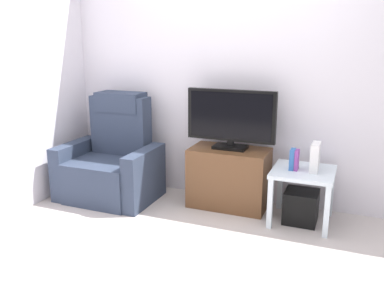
{
  "coord_description": "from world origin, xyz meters",
  "views": [
    {
      "loc": [
        1.1,
        -2.87,
        1.64
      ],
      "look_at": [
        -0.27,
        0.5,
        0.7
      ],
      "focal_mm": 38.7,
      "sensor_mm": 36.0,
      "label": 1
    }
  ],
  "objects_px": {
    "tv_stand": "(229,178)",
    "side_table": "(303,179)",
    "subwoofer_box": "(301,206)",
    "television": "(231,118)",
    "book_leftmost": "(292,159)",
    "recliner_armchair": "(112,162)",
    "book_middle": "(297,160)",
    "game_console": "(315,157)"
  },
  "relations": [
    {
      "from": "tv_stand",
      "to": "side_table",
      "type": "bearing_deg",
      "value": -8.6
    },
    {
      "from": "television",
      "to": "game_console",
      "type": "height_order",
      "value": "television"
    },
    {
      "from": "television",
      "to": "book_middle",
      "type": "bearing_deg",
      "value": -12.63
    },
    {
      "from": "tv_stand",
      "to": "recliner_armchair",
      "type": "xyz_separation_m",
      "value": [
        -1.22,
        -0.19,
        0.08
      ]
    },
    {
      "from": "television",
      "to": "game_console",
      "type": "bearing_deg",
      "value": -8.26
    },
    {
      "from": "book_leftmost",
      "to": "book_middle",
      "type": "xyz_separation_m",
      "value": [
        0.04,
        0.0,
        -0.0
      ]
    },
    {
      "from": "side_table",
      "to": "book_middle",
      "type": "relative_size",
      "value": 2.95
    },
    {
      "from": "subwoofer_box",
      "to": "television",
      "type": "bearing_deg",
      "value": 169.95
    },
    {
      "from": "game_console",
      "to": "book_middle",
      "type": "bearing_deg",
      "value": -168.82
    },
    {
      "from": "television",
      "to": "side_table",
      "type": "xyz_separation_m",
      "value": [
        0.72,
        -0.13,
        -0.48
      ]
    },
    {
      "from": "book_leftmost",
      "to": "subwoofer_box",
      "type": "bearing_deg",
      "value": 11.31
    },
    {
      "from": "tv_stand",
      "to": "book_leftmost",
      "type": "xyz_separation_m",
      "value": [
        0.62,
        -0.13,
        0.29
      ]
    },
    {
      "from": "tv_stand",
      "to": "subwoofer_box",
      "type": "height_order",
      "value": "tv_stand"
    },
    {
      "from": "book_middle",
      "to": "game_console",
      "type": "bearing_deg",
      "value": 11.18
    },
    {
      "from": "recliner_armchair",
      "to": "book_leftmost",
      "type": "distance_m",
      "value": 1.86
    },
    {
      "from": "recliner_armchair",
      "to": "side_table",
      "type": "bearing_deg",
      "value": -0.09
    },
    {
      "from": "tv_stand",
      "to": "recliner_armchair",
      "type": "height_order",
      "value": "recliner_armchair"
    },
    {
      "from": "subwoofer_box",
      "to": "book_middle",
      "type": "height_order",
      "value": "book_middle"
    },
    {
      "from": "tv_stand",
      "to": "subwoofer_box",
      "type": "distance_m",
      "value": 0.75
    },
    {
      "from": "tv_stand",
      "to": "book_leftmost",
      "type": "relative_size",
      "value": 4.05
    },
    {
      "from": "television",
      "to": "game_console",
      "type": "distance_m",
      "value": 0.86
    },
    {
      "from": "television",
      "to": "book_leftmost",
      "type": "height_order",
      "value": "television"
    },
    {
      "from": "recliner_armchair",
      "to": "side_table",
      "type": "distance_m",
      "value": 1.95
    },
    {
      "from": "tv_stand",
      "to": "recliner_armchair",
      "type": "bearing_deg",
      "value": -170.95
    },
    {
      "from": "recliner_armchair",
      "to": "subwoofer_box",
      "type": "distance_m",
      "value": 1.96
    },
    {
      "from": "tv_stand",
      "to": "book_leftmost",
      "type": "distance_m",
      "value": 0.7
    },
    {
      "from": "subwoofer_box",
      "to": "book_leftmost",
      "type": "bearing_deg",
      "value": -168.69
    },
    {
      "from": "book_middle",
      "to": "recliner_armchair",
      "type": "bearing_deg",
      "value": -178.01
    },
    {
      "from": "tv_stand",
      "to": "television",
      "type": "xyz_separation_m",
      "value": [
        -0.0,
        0.02,
        0.6
      ]
    },
    {
      "from": "book_leftmost",
      "to": "television",
      "type": "bearing_deg",
      "value": 166.63
    },
    {
      "from": "recliner_armchair",
      "to": "book_leftmost",
      "type": "relative_size",
      "value": 5.74
    },
    {
      "from": "side_table",
      "to": "game_console",
      "type": "height_order",
      "value": "game_console"
    },
    {
      "from": "tv_stand",
      "to": "book_leftmost",
      "type": "bearing_deg",
      "value": -11.73
    },
    {
      "from": "tv_stand",
      "to": "television",
      "type": "bearing_deg",
      "value": 90.0
    },
    {
      "from": "subwoofer_box",
      "to": "game_console",
      "type": "xyz_separation_m",
      "value": [
        0.09,
        0.01,
        0.48
      ]
    },
    {
      "from": "side_table",
      "to": "book_leftmost",
      "type": "bearing_deg",
      "value": -168.69
    },
    {
      "from": "tv_stand",
      "to": "side_table",
      "type": "height_order",
      "value": "tv_stand"
    },
    {
      "from": "side_table",
      "to": "tv_stand",
      "type": "bearing_deg",
      "value": 171.4
    },
    {
      "from": "recliner_armchair",
      "to": "book_leftmost",
      "type": "height_order",
      "value": "recliner_armchair"
    },
    {
      "from": "tv_stand",
      "to": "book_leftmost",
      "type": "height_order",
      "value": "book_leftmost"
    },
    {
      "from": "subwoofer_box",
      "to": "side_table",
      "type": "bearing_deg",
      "value": 0.0
    },
    {
      "from": "tv_stand",
      "to": "side_table",
      "type": "relative_size",
      "value": 1.41
    }
  ]
}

